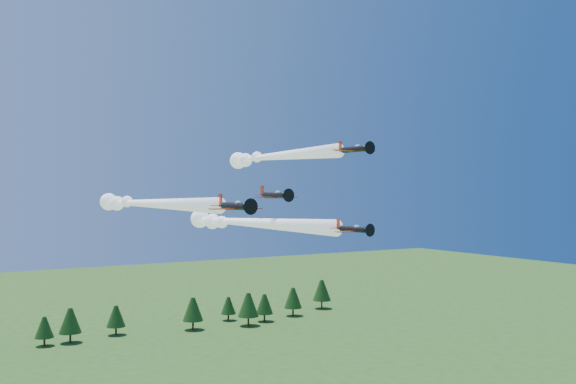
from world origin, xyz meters
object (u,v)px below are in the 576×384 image
plane_right (273,156)px  plane_slot (275,195)px  plane_lead (246,222)px  plane_left (148,203)px

plane_right → plane_slot: 22.58m
plane_lead → plane_left: plane_left is taller
plane_lead → plane_right: size_ratio=1.05×
plane_left → plane_lead: bearing=-54.0°
plane_left → plane_slot: size_ratio=6.61×
plane_slot → plane_lead: bearing=100.1°
plane_lead → plane_slot: bearing=-83.3°
plane_left → plane_slot: bearing=-61.5°
plane_left → plane_slot: 26.98m
plane_left → plane_right: plane_right is taller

